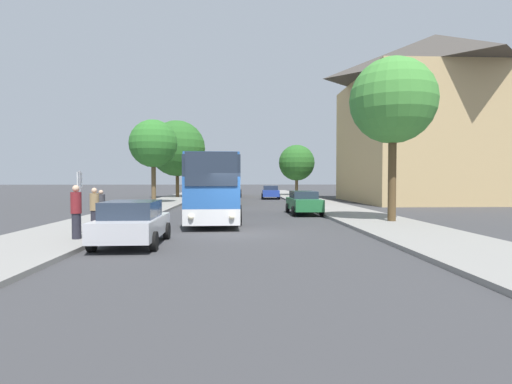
% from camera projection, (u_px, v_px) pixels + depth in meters
% --- Properties ---
extents(ground_plane, '(300.00, 300.00, 0.00)m').
position_uv_depth(ground_plane, '(241.00, 232.00, 16.79)').
color(ground_plane, '#38383A').
rests_on(ground_plane, ground).
extents(sidewalk_left, '(4.00, 120.00, 0.15)m').
position_uv_depth(sidewalk_left, '(72.00, 232.00, 16.45)').
color(sidewalk_left, gray).
rests_on(sidewalk_left, ground_plane).
extents(sidewalk_right, '(4.00, 120.00, 0.15)m').
position_uv_depth(sidewalk_right, '(404.00, 230.00, 17.11)').
color(sidewalk_right, gray).
rests_on(sidewalk_right, ground_plane).
extents(building_right_background, '(15.73, 14.79, 16.39)m').
position_uv_depth(building_right_background, '(434.00, 119.00, 39.18)').
color(building_right_background, tan).
rests_on(building_right_background, ground_plane).
extents(bus_front, '(3.03, 12.12, 3.42)m').
position_uv_depth(bus_front, '(214.00, 187.00, 22.66)').
color(bus_front, silver).
rests_on(bus_front, ground_plane).
extents(bus_middle, '(2.83, 11.41, 3.44)m').
position_uv_depth(bus_middle, '(223.00, 183.00, 37.95)').
color(bus_middle, '#238942').
rests_on(bus_middle, ground_plane).
extents(bus_rear, '(2.94, 11.47, 3.30)m').
position_uv_depth(bus_rear, '(230.00, 183.00, 51.78)').
color(bus_rear, '#2D2D2D').
rests_on(bus_rear, ground_plane).
extents(parked_car_left_curb, '(2.15, 4.10, 1.51)m').
position_uv_depth(parked_car_left_curb, '(132.00, 222.00, 13.55)').
color(parked_car_left_curb, '#B7B7BC').
rests_on(parked_car_left_curb, ground_plane).
extents(parked_car_right_near, '(1.95, 4.34, 1.49)m').
position_uv_depth(parked_car_right_near, '(304.00, 202.00, 25.45)').
color(parked_car_right_near, '#236B38').
rests_on(parked_car_right_near, ground_plane).
extents(parked_car_right_far, '(2.19, 4.62, 1.51)m').
position_uv_depth(parked_car_right_far, '(270.00, 192.00, 45.46)').
color(parked_car_right_far, '#233D9E').
rests_on(parked_car_right_far, ground_plane).
extents(bus_stop_sign, '(0.08, 0.45, 2.41)m').
position_uv_depth(bus_stop_sign, '(80.00, 195.00, 15.34)').
color(bus_stop_sign, gray).
rests_on(bus_stop_sign, sidewalk_left).
extents(pedestrian_waiting_near, '(0.36, 0.36, 1.75)m').
position_uv_depth(pedestrian_waiting_near, '(95.00, 209.00, 16.07)').
color(pedestrian_waiting_near, '#23232D').
rests_on(pedestrian_waiting_near, sidewalk_left).
extents(pedestrian_waiting_far, '(0.36, 0.36, 1.60)m').
position_uv_depth(pedestrian_waiting_far, '(101.00, 207.00, 18.42)').
color(pedestrian_waiting_far, '#23232D').
rests_on(pedestrian_waiting_far, sidewalk_left).
extents(pedestrian_walking_back, '(0.36, 0.36, 1.89)m').
position_uv_depth(pedestrian_walking_back, '(76.00, 212.00, 13.95)').
color(pedestrian_walking_back, '#23232D').
rests_on(pedestrian_walking_back, sidewalk_left).
extents(tree_left_near, '(4.22, 4.22, 7.37)m').
position_uv_depth(tree_left_near, '(153.00, 144.00, 35.30)').
color(tree_left_near, brown).
rests_on(tree_left_near, sidewalk_left).
extents(tree_left_far, '(6.56, 6.56, 9.00)m').
position_uv_depth(tree_left_far, '(177.00, 148.00, 46.94)').
color(tree_left_far, '#513D23').
rests_on(tree_left_far, sidewalk_left).
extents(tree_right_near, '(4.26, 4.26, 8.14)m').
position_uv_depth(tree_right_near, '(393.00, 101.00, 19.82)').
color(tree_right_near, '#513D23').
rests_on(tree_right_near, sidewalk_right).
extents(tree_right_mid, '(4.72, 4.72, 6.63)m').
position_uv_depth(tree_right_mid, '(297.00, 163.00, 52.59)').
color(tree_right_mid, brown).
rests_on(tree_right_mid, sidewalk_right).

